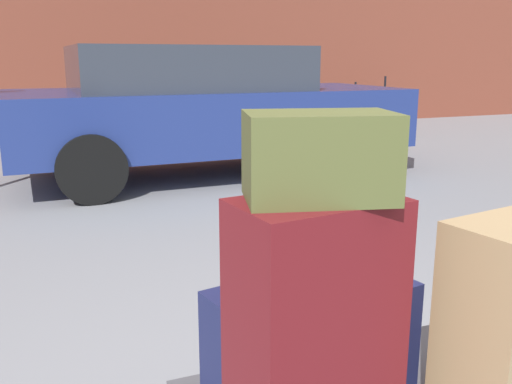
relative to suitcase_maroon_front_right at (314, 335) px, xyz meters
name	(u,v)px	position (x,y,z in m)	size (l,w,h in m)	color
suitcase_maroon_front_right	(314,335)	(0.00, 0.00, 0.00)	(0.37, 0.23, 0.65)	maroon
duffel_bag_navy_stacked_top	(312,342)	(0.12, 0.23, -0.16)	(0.56, 0.30, 0.33)	#191E47
duffel_bag_olive_topmost_pile	(319,157)	(0.00, 0.00, 0.42)	(0.32, 0.19, 0.19)	#4C5128
parked_car	(205,107)	(1.25, 5.00, 0.09)	(4.32, 1.97, 1.42)	navy
bicycle_leaning	(364,108)	(5.42, 8.22, -0.29)	(1.76, 0.11, 0.96)	black
bollard_kerb_near	(242,125)	(2.39, 6.82, -0.34)	(0.24, 0.24, 0.64)	#72665B
bollard_kerb_mid	(316,121)	(3.64, 6.82, -0.34)	(0.24, 0.24, 0.64)	#72665B
bollard_kerb_far	(401,117)	(5.26, 6.82, -0.34)	(0.24, 0.24, 0.64)	#72665B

